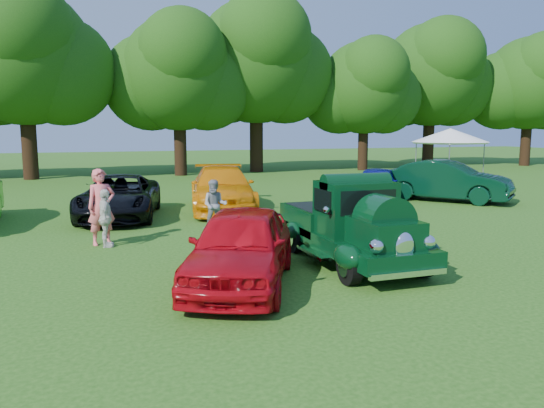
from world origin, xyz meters
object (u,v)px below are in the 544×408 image
object	(u,v)px
red_convertible	(241,246)
spectator_grey	(215,205)
hero_pickup	(350,227)
back_car_blue	(376,185)
spectator_white	(105,218)
spectator_pink	(101,207)
canopy_tent	(450,136)
back_car_orange	(222,189)
back_car_black	(119,197)
back_car_green	(447,181)

from	to	relation	value
red_convertible	spectator_grey	distance (m)	5.61
hero_pickup	spectator_grey	size ratio (longest dim) A/B	3.17
hero_pickup	red_convertible	size ratio (longest dim) A/B	1.07
red_convertible	back_car_blue	bearing A→B (deg)	72.75
red_convertible	spectator_white	bearing A→B (deg)	143.55
spectator_pink	spectator_grey	xyz separation A→B (m)	(3.18, 1.00, -0.23)
spectator_white	canopy_tent	distance (m)	20.34
back_car_orange	spectator_pink	distance (m)	6.29
red_convertible	back_car_orange	distance (m)	9.35
red_convertible	back_car_black	distance (m)	8.81
back_car_orange	spectator_white	distance (m)	6.48
back_car_blue	red_convertible	bearing A→B (deg)	-97.55
hero_pickup	back_car_black	size ratio (longest dim) A/B	0.92
spectator_grey	spectator_pink	bearing A→B (deg)	-143.55
back_car_black	spectator_white	bearing A→B (deg)	-86.02
hero_pickup	back_car_black	distance (m)	8.98
canopy_tent	spectator_pink	bearing A→B (deg)	-151.90
back_car_black	spectator_pink	size ratio (longest dim) A/B	2.62
back_car_black	canopy_tent	bearing A→B (deg)	28.82
back_car_black	back_car_orange	distance (m)	3.67
back_car_orange	back_car_green	world-z (taller)	back_car_green
spectator_white	canopy_tent	world-z (taller)	canopy_tent
back_car_black	spectator_white	world-z (taller)	spectator_white
back_car_green	back_car_black	bearing A→B (deg)	140.53
red_convertible	back_car_green	distance (m)	14.07
back_car_green	spectator_grey	world-z (taller)	back_car_green
red_convertible	back_car_green	world-z (taller)	back_car_green
back_car_orange	back_car_green	xyz separation A→B (m)	(9.29, -0.57, 0.04)
red_convertible	back_car_black	xyz separation A→B (m)	(-1.78, 8.63, -0.03)
back_car_orange	spectator_white	size ratio (longest dim) A/B	3.69
red_convertible	back_car_green	xyz separation A→B (m)	(11.14, 8.60, 0.08)
back_car_orange	spectator_grey	bearing A→B (deg)	-96.73
back_car_blue	back_car_black	bearing A→B (deg)	-142.36
red_convertible	back_car_black	size ratio (longest dim) A/B	0.86
back_car_orange	back_car_black	bearing A→B (deg)	-161.52
red_convertible	canopy_tent	bearing A→B (deg)	66.96
back_car_black	back_car_blue	world-z (taller)	back_car_black
hero_pickup	spectator_white	distance (m)	6.11
back_car_black	back_car_green	xyz separation A→B (m)	(12.92, -0.03, 0.12)
red_convertible	hero_pickup	bearing A→B (deg)	42.20
back_car_green	spectator_pink	size ratio (longest dim) A/B	2.58
hero_pickup	back_car_blue	bearing A→B (deg)	56.74
back_car_orange	red_convertible	bearing A→B (deg)	-91.37
back_car_green	back_car_blue	bearing A→B (deg)	128.35
spectator_pink	back_car_blue	bearing A→B (deg)	6.65
spectator_grey	canopy_tent	size ratio (longest dim) A/B	0.33
hero_pickup	back_car_black	bearing A→B (deg)	120.41
hero_pickup	spectator_grey	distance (m)	5.09
spectator_pink	canopy_tent	distance (m)	20.24
back_car_black	back_car_blue	distance (m)	10.04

